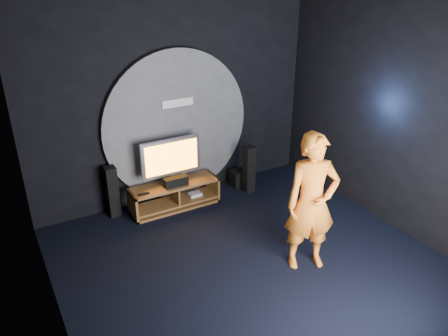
# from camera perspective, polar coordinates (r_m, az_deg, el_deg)

# --- Properties ---
(floor) EXTENTS (5.00, 5.00, 0.00)m
(floor) POSITION_cam_1_polar(r_m,az_deg,el_deg) (6.18, 4.02, -12.72)
(floor) COLOR black
(floor) RESTS_ON ground
(back_wall) EXTENTS (5.00, 0.04, 3.50)m
(back_wall) POSITION_cam_1_polar(r_m,az_deg,el_deg) (7.38, -6.45, 8.90)
(back_wall) COLOR black
(back_wall) RESTS_ON ground
(front_wall) EXTENTS (5.00, 0.04, 3.50)m
(front_wall) POSITION_cam_1_polar(r_m,az_deg,el_deg) (3.76, 26.71, -10.54)
(front_wall) COLOR black
(front_wall) RESTS_ON ground
(left_wall) EXTENTS (0.04, 5.00, 3.50)m
(left_wall) POSITION_cam_1_polar(r_m,az_deg,el_deg) (4.51, -22.86, -3.76)
(left_wall) COLOR black
(left_wall) RESTS_ON ground
(right_wall) EXTENTS (0.04, 5.00, 3.50)m
(right_wall) POSITION_cam_1_polar(r_m,az_deg,el_deg) (6.94, 22.06, 6.20)
(right_wall) COLOR black
(right_wall) RESTS_ON ground
(wall_disc_panel) EXTENTS (2.60, 0.11, 2.60)m
(wall_disc_panel) POSITION_cam_1_polar(r_m,az_deg,el_deg) (7.46, -6.11, 5.49)
(wall_disc_panel) COLOR #515156
(wall_disc_panel) RESTS_ON ground
(media_console) EXTENTS (1.52, 0.45, 0.45)m
(media_console) POSITION_cam_1_polar(r_m,az_deg,el_deg) (7.48, -6.40, -3.76)
(media_console) COLOR olive
(media_console) RESTS_ON ground
(tv) EXTENTS (1.03, 0.22, 0.78)m
(tv) POSITION_cam_1_polar(r_m,az_deg,el_deg) (7.24, -6.91, 1.18)
(tv) COLOR #B1B0B8
(tv) RESTS_ON media_console
(center_speaker) EXTENTS (0.40, 0.15, 0.15)m
(center_speaker) POSITION_cam_1_polar(r_m,az_deg,el_deg) (7.26, -6.31, -1.76)
(center_speaker) COLOR black
(center_speaker) RESTS_ON media_console
(remote) EXTENTS (0.18, 0.05, 0.02)m
(remote) POSITION_cam_1_polar(r_m,az_deg,el_deg) (7.08, -10.45, -3.37)
(remote) COLOR black
(remote) RESTS_ON media_console
(tower_speaker_left) EXTENTS (0.17, 0.19, 0.87)m
(tower_speaker_left) POSITION_cam_1_polar(r_m,az_deg,el_deg) (7.31, -14.38, -3.01)
(tower_speaker_left) COLOR black
(tower_speaker_left) RESTS_ON ground
(tower_speaker_right) EXTENTS (0.17, 0.19, 0.87)m
(tower_speaker_right) POSITION_cam_1_polar(r_m,az_deg,el_deg) (7.86, 3.24, -0.18)
(tower_speaker_right) COLOR black
(tower_speaker_right) RESTS_ON ground
(subwoofer) EXTENTS (0.27, 0.27, 0.30)m
(subwoofer) POSITION_cam_1_polar(r_m,az_deg,el_deg) (8.18, 1.89, -1.32)
(subwoofer) COLOR black
(subwoofer) RESTS_ON ground
(player) EXTENTS (0.82, 0.68, 1.92)m
(player) POSITION_cam_1_polar(r_m,az_deg,el_deg) (5.81, 11.37, -4.48)
(player) COLOR orange
(player) RESTS_ON ground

